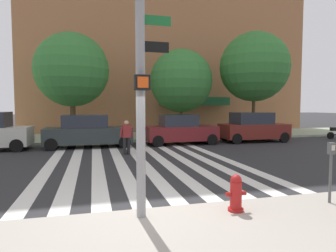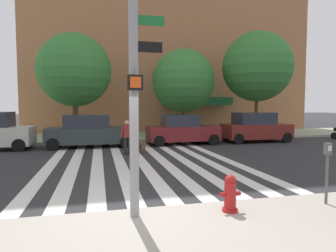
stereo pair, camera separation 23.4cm
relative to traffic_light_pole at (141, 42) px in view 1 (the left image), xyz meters
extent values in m
plane|color=#2B2B2D|center=(0.05, 6.75, -3.52)|extent=(160.00, 160.00, 0.00)
cube|color=#94A385|center=(0.05, 16.01, -3.45)|extent=(80.00, 6.00, 0.15)
cube|color=silver|center=(-2.55, 6.75, -3.52)|extent=(0.45, 11.93, 0.01)
cube|color=silver|center=(-1.65, 6.75, -3.52)|extent=(0.45, 11.93, 0.01)
cube|color=silver|center=(-0.75, 6.75, -3.52)|extent=(0.45, 11.93, 0.01)
cube|color=silver|center=(0.15, 6.75, -3.52)|extent=(0.45, 11.93, 0.01)
cube|color=silver|center=(1.05, 6.75, -3.52)|extent=(0.45, 11.93, 0.01)
cube|color=silver|center=(1.95, 6.75, -3.52)|extent=(0.45, 11.93, 0.01)
cube|color=silver|center=(2.85, 6.75, -3.52)|extent=(0.45, 11.93, 0.01)
cube|color=silver|center=(3.75, 6.75, -3.52)|extent=(0.45, 11.93, 0.01)
cube|color=silver|center=(4.65, 6.75, -3.52)|extent=(0.45, 11.93, 0.01)
cube|color=#23643A|center=(7.62, 18.41, -0.77)|extent=(5.99, 1.60, 0.70)
cylinder|color=gray|center=(-0.01, 0.05, -0.47)|extent=(0.18, 0.18, 5.80)
cube|color=black|center=(-0.01, -0.15, -0.77)|extent=(0.28, 0.18, 0.28)
cube|color=#E54C14|center=(-0.01, -0.25, -0.77)|extent=(0.20, 0.01, 0.20)
cube|color=#19662D|center=(0.29, 0.05, 0.43)|extent=(0.60, 0.03, 0.18)
cube|color=black|center=(0.27, 0.05, -0.07)|extent=(0.56, 0.03, 0.20)
cylinder|color=#A91A19|center=(1.94, -0.14, -3.34)|extent=(0.32, 0.32, 0.06)
cylinder|color=#A91A19|center=(1.94, -0.14, -3.04)|extent=(0.24, 0.24, 0.55)
sphere|color=#A91A19|center=(1.94, -0.14, -2.72)|extent=(0.23, 0.23, 0.23)
cylinder|color=#A91A19|center=(1.77, -0.14, -3.01)|extent=(0.10, 0.09, 0.09)
cylinder|color=#A91A19|center=(2.11, -0.14, -3.01)|extent=(0.10, 0.09, 0.09)
cylinder|color=#515456|center=(4.22, -0.20, -2.82)|extent=(0.06, 0.06, 1.10)
cube|color=#515456|center=(4.22, -0.20, -2.14)|extent=(0.14, 0.10, 0.26)
cube|color=beige|center=(4.22, -0.26, -2.12)|extent=(0.09, 0.01, 0.12)
cylinder|color=black|center=(-4.62, 12.26, -3.19)|extent=(0.66, 0.23, 0.66)
cylinder|color=black|center=(-4.65, 10.55, -3.19)|extent=(0.66, 0.23, 0.66)
cube|color=#2A3332|center=(-1.13, 11.45, -2.84)|extent=(4.78, 1.94, 0.87)
cube|color=#232833|center=(-1.32, 11.44, -2.05)|extent=(2.46, 1.69, 0.71)
cylinder|color=black|center=(0.76, 12.33, -3.19)|extent=(0.66, 0.22, 0.66)
cylinder|color=black|center=(0.78, 10.59, -3.19)|extent=(0.66, 0.22, 0.66)
cylinder|color=black|center=(-3.04, 12.30, -3.19)|extent=(0.66, 0.22, 0.66)
cylinder|color=black|center=(-3.03, 10.56, -3.19)|extent=(0.66, 0.22, 0.66)
cube|color=maroon|center=(4.31, 11.45, -2.84)|extent=(4.29, 1.94, 0.85)
cube|color=#232833|center=(4.14, 11.44, -2.07)|extent=(2.09, 1.70, 0.70)
cylinder|color=black|center=(5.96, 12.33, -3.19)|extent=(0.66, 0.23, 0.66)
cylinder|color=black|center=(5.97, 10.59, -3.19)|extent=(0.66, 0.23, 0.66)
cylinder|color=black|center=(2.65, 12.31, -3.19)|extent=(0.66, 0.23, 0.66)
cylinder|color=black|center=(2.66, 10.56, -3.19)|extent=(0.66, 0.23, 0.66)
cube|color=maroon|center=(9.27, 11.45, -2.81)|extent=(4.30, 2.02, 0.91)
cube|color=#232833|center=(9.10, 11.45, -1.98)|extent=(2.41, 1.75, 0.75)
cylinder|color=black|center=(10.94, 12.30, -3.19)|extent=(0.66, 0.23, 0.66)
cylinder|color=black|center=(10.90, 10.52, -3.19)|extent=(0.66, 0.23, 0.66)
cylinder|color=black|center=(7.63, 12.37, -3.19)|extent=(0.66, 0.23, 0.66)
cylinder|color=black|center=(7.60, 10.59, -3.19)|extent=(0.66, 0.23, 0.66)
cylinder|color=black|center=(15.46, 11.53, -3.28)|extent=(0.49, 0.20, 0.48)
cube|color=black|center=(15.73, 11.50, -2.83)|extent=(0.55, 0.36, 0.24)
cylinder|color=#4C3823|center=(-2.19, 14.98, -1.75)|extent=(0.35, 0.35, 3.23)
sphere|color=#337533|center=(-2.19, 14.98, 1.20)|extent=(4.88, 4.88, 4.88)
cylinder|color=#4C3823|center=(5.37, 14.94, -1.99)|extent=(0.25, 0.25, 2.76)
sphere|color=#337533|center=(5.37, 14.94, 0.64)|extent=(4.57, 4.57, 4.57)
cylinder|color=#4C3823|center=(10.80, 14.07, -1.53)|extent=(0.25, 0.25, 3.68)
sphere|color=#337533|center=(10.80, 14.07, 1.72)|extent=(5.14, 5.14, 5.14)
cylinder|color=black|center=(0.55, 8.41, -3.11)|extent=(0.18, 0.18, 0.82)
cylinder|color=black|center=(0.75, 8.45, -3.11)|extent=(0.18, 0.18, 0.82)
cube|color=maroon|center=(0.65, 8.43, -2.40)|extent=(0.42, 0.31, 0.60)
cylinder|color=maroon|center=(0.41, 8.38, -2.37)|extent=(0.24, 0.13, 0.57)
cylinder|color=maroon|center=(0.88, 8.48, -2.37)|extent=(0.24, 0.13, 0.57)
sphere|color=tan|center=(0.65, 8.43, -1.99)|extent=(0.26, 0.26, 0.22)
cylinder|color=brown|center=(1.41, 8.75, -3.07)|extent=(0.37, 0.62, 0.26)
sphere|color=brown|center=(1.33, 9.11, -2.97)|extent=(0.24, 0.24, 0.20)
cylinder|color=brown|center=(1.48, 8.36, -3.02)|extent=(0.08, 0.24, 0.16)
cylinder|color=brown|center=(1.30, 8.93, -3.36)|extent=(0.07, 0.07, 0.32)
cylinder|color=brown|center=(1.43, 8.96, -3.36)|extent=(0.07, 0.07, 0.32)
cylinder|color=brown|center=(1.38, 8.53, -3.36)|extent=(0.07, 0.07, 0.32)
cylinder|color=brown|center=(1.51, 8.56, -3.36)|extent=(0.07, 0.07, 0.32)
camera|label=1|loc=(-0.90, -5.49, -1.21)|focal=31.12mm
camera|label=2|loc=(-0.67, -5.55, -1.21)|focal=31.12mm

